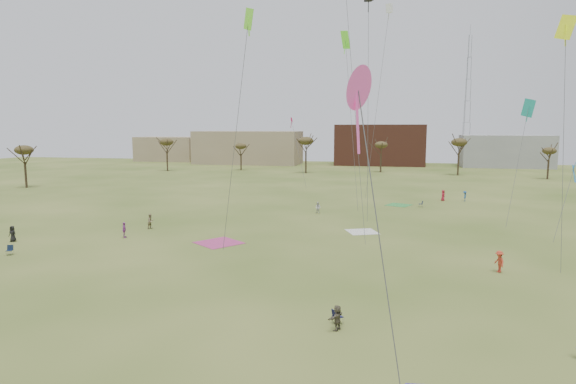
% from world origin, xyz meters
% --- Properties ---
extents(ground, '(260.00, 260.00, 0.00)m').
position_xyz_m(ground, '(0.00, 0.00, 0.00)').
color(ground, '#3A531A').
rests_on(ground, ground).
extents(spectator_fore_b, '(0.87, 0.97, 1.66)m').
position_xyz_m(spectator_fore_b, '(-17.17, 18.83, 0.83)').
color(spectator_fore_b, '#897757').
rests_on(spectator_fore_b, ground).
extents(spectator_fore_c, '(0.94, 1.39, 1.44)m').
position_xyz_m(spectator_fore_c, '(6.31, -4.14, 0.72)').
color(spectator_fore_c, brown).
rests_on(spectator_fore_c, ground).
extents(flyer_mid_a, '(0.80, 0.54, 1.59)m').
position_xyz_m(flyer_mid_a, '(-27.49, 10.20, 0.79)').
color(flyer_mid_a, black).
rests_on(flyer_mid_a, ground).
extents(flyer_mid_b, '(0.96, 1.25, 1.71)m').
position_xyz_m(flyer_mid_b, '(17.40, 9.45, 0.86)').
color(flyer_mid_b, '#B53721').
rests_on(flyer_mid_b, ground).
extents(spectator_mid_d, '(0.78, 1.02, 1.61)m').
position_xyz_m(spectator_mid_d, '(-17.62, 14.11, 0.80)').
color(spectator_mid_d, purple).
rests_on(spectator_mid_d, ground).
extents(spectator_mid_e, '(0.86, 0.76, 1.49)m').
position_xyz_m(spectator_mid_e, '(-0.40, 32.46, 0.75)').
color(spectator_mid_e, silver).
rests_on(spectator_mid_e, ground).
extents(flyer_far_b, '(0.87, 0.98, 1.68)m').
position_xyz_m(flyer_far_b, '(16.73, 47.48, 0.84)').
color(flyer_far_b, '#A81C31').
rests_on(flyer_far_b, ground).
extents(flyer_far_c, '(0.76, 1.11, 1.57)m').
position_xyz_m(flyer_far_c, '(19.92, 47.69, 0.79)').
color(flyer_far_c, '#1E4E8A').
rests_on(flyer_far_c, ground).
extents(blanket_cream, '(3.99, 3.99, 0.03)m').
position_xyz_m(blanket_cream, '(6.02, 22.10, 0.00)').
color(blanket_cream, silver).
rests_on(blanket_cream, ground).
extents(blanket_plum, '(5.33, 5.33, 0.03)m').
position_xyz_m(blanket_plum, '(-7.37, 14.01, 0.00)').
color(blanket_plum, '#B53774').
rests_on(blanket_plum, ground).
extents(blanket_olive, '(4.13, 4.13, 0.03)m').
position_xyz_m(blanket_olive, '(10.04, 41.65, 0.00)').
color(blanket_olive, green).
rests_on(blanket_olive, ground).
extents(camp_chair_left, '(0.67, 0.70, 0.87)m').
position_xyz_m(camp_chair_left, '(-23.89, 5.76, 0.26)').
color(camp_chair_left, '#121E33').
rests_on(camp_chair_left, ground).
extents(camp_chair_center, '(0.74, 0.74, 0.87)m').
position_xyz_m(camp_chair_center, '(6.23, -3.25, 0.26)').
color(camp_chair_center, '#141537').
rests_on(camp_chair_center, ground).
extents(camp_chair_right, '(0.60, 0.56, 0.87)m').
position_xyz_m(camp_chair_right, '(13.08, 40.62, 0.26)').
color(camp_chair_right, '#151B3B').
rests_on(camp_chair_right, ground).
extents(kites_aloft, '(62.65, 71.18, 27.72)m').
position_xyz_m(kites_aloft, '(3.62, 23.65, 20.63)').
color(kites_aloft, red).
rests_on(kites_aloft, ground).
extents(tree_line, '(117.44, 49.32, 8.91)m').
position_xyz_m(tree_line, '(-2.85, 79.12, 7.09)').
color(tree_line, '#3A2B1E').
rests_on(tree_line, ground).
extents(building_tan, '(32.00, 14.00, 10.00)m').
position_xyz_m(building_tan, '(-35.00, 115.00, 5.00)').
color(building_tan, '#937F60').
rests_on(building_tan, ground).
extents(building_brick, '(26.00, 16.00, 12.00)m').
position_xyz_m(building_brick, '(5.00, 120.00, 6.00)').
color(building_brick, brown).
rests_on(building_brick, ground).
extents(building_grey, '(24.00, 12.00, 9.00)m').
position_xyz_m(building_grey, '(40.00, 118.00, 4.50)').
color(building_grey, gray).
rests_on(building_grey, ground).
extents(building_tan_west, '(20.00, 12.00, 8.00)m').
position_xyz_m(building_tan_west, '(-65.00, 122.00, 4.00)').
color(building_tan_west, '#937F60').
rests_on(building_tan_west, ground).
extents(radio_tower, '(1.51, 1.72, 41.00)m').
position_xyz_m(radio_tower, '(30.00, 125.00, 19.21)').
color(radio_tower, '#9EA3A8').
rests_on(radio_tower, ground).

